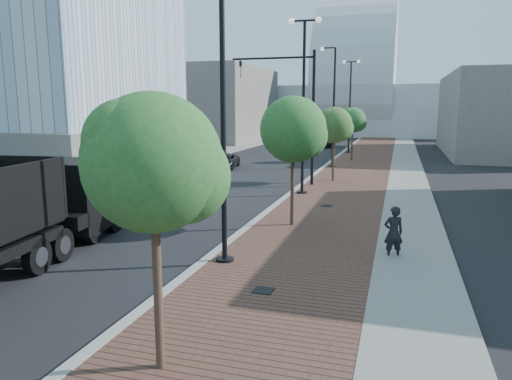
# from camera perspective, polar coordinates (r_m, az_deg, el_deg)

# --- Properties ---
(sidewalk) EXTENTS (7.00, 140.00, 0.12)m
(sidewalk) POSITION_cam_1_polar(r_m,az_deg,el_deg) (43.42, 14.00, 3.48)
(sidewalk) COLOR #4C2D23
(sidewalk) RESTS_ON ground
(concrete_strip) EXTENTS (2.40, 140.00, 0.13)m
(concrete_strip) POSITION_cam_1_polar(r_m,az_deg,el_deg) (43.38, 17.57, 3.31)
(concrete_strip) COLOR slate
(concrete_strip) RESTS_ON ground
(curb) EXTENTS (0.30, 140.00, 0.14)m
(curb) POSITION_cam_1_polar(r_m,az_deg,el_deg) (43.73, 9.41, 3.70)
(curb) COLOR gray
(curb) RESTS_ON ground
(west_sidewalk) EXTENTS (4.00, 140.00, 0.12)m
(west_sidewalk) POSITION_cam_1_polar(r_m,az_deg,el_deg) (47.18, -6.48, 4.22)
(west_sidewalk) COLOR slate
(west_sidewalk) RESTS_ON ground
(dump_truck) EXTENTS (3.92, 13.52, 3.28)m
(dump_truck) POSITION_cam_1_polar(r_m,az_deg,el_deg) (15.90, -27.01, -3.47)
(dump_truck) COLOR black
(dump_truck) RESTS_ON ground
(white_sedan) EXTENTS (2.40, 4.92, 1.55)m
(white_sedan) POSITION_cam_1_polar(r_m,az_deg,el_deg) (24.74, -9.31, 0.56)
(white_sedan) COLOR silver
(white_sedan) RESTS_ON ground
(dark_car_mid) EXTENTS (2.42, 4.31, 1.14)m
(dark_car_mid) POSITION_cam_1_polar(r_m,az_deg,el_deg) (37.31, -3.86, 3.51)
(dark_car_mid) COLOR black
(dark_car_mid) RESTS_ON ground
(dark_car_far) EXTENTS (2.29, 5.20, 1.49)m
(dark_car_far) POSITION_cam_1_polar(r_m,az_deg,el_deg) (57.43, 8.25, 5.89)
(dark_car_far) COLOR black
(dark_car_far) RESTS_ON ground
(pedestrian) EXTENTS (0.73, 0.61, 1.72)m
(pedestrian) POSITION_cam_1_polar(r_m,az_deg,el_deg) (15.64, 16.17, -4.95)
(pedestrian) COLOR black
(pedestrian) RESTS_ON ground
(streetlight_1) EXTENTS (1.44, 0.56, 9.21)m
(streetlight_1) POSITION_cam_1_polar(r_m,az_deg,el_deg) (14.07, -4.40, 8.16)
(streetlight_1) COLOR black
(streetlight_1) RESTS_ON ground
(streetlight_2) EXTENTS (1.72, 0.56, 9.28)m
(streetlight_2) POSITION_cam_1_polar(r_m,az_deg,el_deg) (25.60, 5.71, 10.05)
(streetlight_2) COLOR black
(streetlight_2) RESTS_ON ground
(streetlight_3) EXTENTS (1.44, 0.56, 9.21)m
(streetlight_3) POSITION_cam_1_polar(r_m,az_deg,el_deg) (37.46, 9.13, 9.22)
(streetlight_3) COLOR black
(streetlight_3) RESTS_ON ground
(streetlight_4) EXTENTS (1.72, 0.56, 9.28)m
(streetlight_4) POSITION_cam_1_polar(r_m,az_deg,el_deg) (49.37, 11.20, 9.88)
(streetlight_4) COLOR black
(streetlight_4) RESTS_ON ground
(traffic_mast) EXTENTS (5.09, 0.20, 8.00)m
(traffic_mast) POSITION_cam_1_polar(r_m,az_deg,el_deg) (28.72, 5.10, 10.38)
(traffic_mast) COLOR black
(traffic_mast) RESTS_ON ground
(tree_0) EXTENTS (2.44, 2.39, 5.05)m
(tree_0) POSITION_cam_1_polar(r_m,az_deg,el_deg) (8.20, -11.88, 3.11)
(tree_0) COLOR #382619
(tree_0) RESTS_ON ground
(tree_1) EXTENTS (2.60, 2.59, 5.20)m
(tree_1) POSITION_cam_1_polar(r_m,az_deg,el_deg) (18.58, 4.64, 7.22)
(tree_1) COLOR #382619
(tree_1) RESTS_ON ground
(tree_2) EXTENTS (2.32, 2.26, 4.75)m
(tree_2) POSITION_cam_1_polar(r_m,az_deg,el_deg) (30.42, 9.47, 7.67)
(tree_2) COLOR #382619
(tree_2) RESTS_ON ground
(tree_3) EXTENTS (2.27, 2.20, 4.71)m
(tree_3) POSITION_cam_1_polar(r_m,az_deg,el_deg) (42.34, 11.60, 8.21)
(tree_3) COLOR #382619
(tree_3) RESTS_ON ground
(tower_podium) EXTENTS (19.00, 19.00, 3.00)m
(tower_podium) POSITION_cam_1_polar(r_m,az_deg,el_deg) (46.02, -23.33, 5.12)
(tower_podium) COLOR #635E59
(tower_podium) RESTS_ON ground
(convention_center) EXTENTS (50.00, 30.00, 50.00)m
(convention_center) POSITION_cam_1_polar(r_m,az_deg,el_deg) (88.45, 12.10, 10.61)
(convention_center) COLOR #A7ACB1
(convention_center) RESTS_ON ground
(commercial_block_nw) EXTENTS (14.00, 20.00, 10.00)m
(commercial_block_nw) POSITION_cam_1_polar(r_m,az_deg,el_deg) (68.10, -5.34, 10.17)
(commercial_block_nw) COLOR slate
(commercial_block_nw) RESTS_ON ground
(commercial_block_ne) EXTENTS (12.00, 22.00, 8.00)m
(commercial_block_ne) POSITION_cam_1_polar(r_m,az_deg,el_deg) (54.14, 28.21, 8.02)
(commercial_block_ne) COLOR #615C57
(commercial_block_ne) RESTS_ON ground
(utility_cover_1) EXTENTS (0.50, 0.50, 0.02)m
(utility_cover_1) POSITION_cam_1_polar(r_m,az_deg,el_deg) (12.46, 0.87, -11.95)
(utility_cover_1) COLOR black
(utility_cover_1) RESTS_ON sidewalk
(utility_cover_2) EXTENTS (0.50, 0.50, 0.02)m
(utility_cover_2) POSITION_cam_1_polar(r_m,az_deg,el_deg) (22.82, 8.48, -1.87)
(utility_cover_2) COLOR black
(utility_cover_2) RESTS_ON sidewalk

